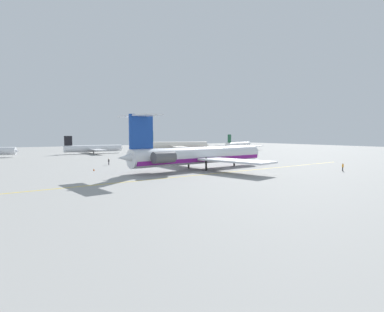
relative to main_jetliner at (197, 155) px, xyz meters
The scene contains 10 objects.
ground 10.07m from the main_jetliner, 77.23° to the right, with size 348.47×348.47×0.00m, color gray.
main_jetliner is the anchor object (origin of this frame).
airliner_mid_left 75.24m from the main_jetliner, 91.82° to the left, with size 25.50×25.14×7.64m.
airliner_mid_right 80.35m from the main_jetliner, 62.75° to the left, with size 31.64×31.76×9.72m.
airliner_far_right 102.48m from the main_jetliner, 42.90° to the left, with size 26.13×26.32×8.15m.
ground_crew_near_nose 28.09m from the main_jetliner, 56.47° to the left, with size 0.45×0.29×1.78m.
ground_crew_near_tail 33.39m from the main_jetliner, 38.74° to the right, with size 0.29×0.45×1.80m.
ground_crew_portside 26.46m from the main_jetliner, 122.30° to the left, with size 0.29×0.39×1.79m.
safety_cone_nose 24.20m from the main_jetliner, 153.14° to the left, with size 0.40×0.40×0.55m, color #EA590F.
taxiway_centreline 9.02m from the main_jetliner, 81.75° to the right, with size 90.00×0.36×0.01m, color gold.
Camera 1 is at (-44.26, -53.06, 8.49)m, focal length 29.70 mm.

